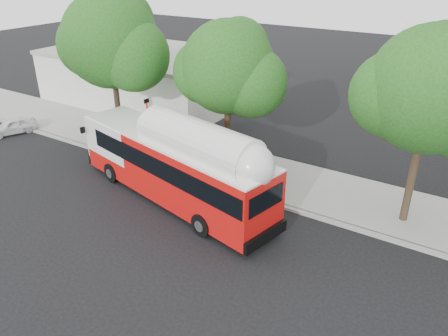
{
  "coord_description": "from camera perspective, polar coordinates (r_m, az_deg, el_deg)",
  "views": [
    {
      "loc": [
        11.12,
        -13.65,
        11.57
      ],
      "look_at": [
        0.66,
        3.0,
        1.84
      ],
      "focal_mm": 35.0,
      "sensor_mm": 36.0,
      "label": 1
    }
  ],
  "objects": [
    {
      "name": "transit_bus",
      "position": [
        22.13,
        -6.54,
        -0.02
      ],
      "size": [
        13.29,
        5.23,
        3.88
      ],
      "rotation": [
        0.0,
        0.0,
        -0.22
      ],
      "color": "red",
      "rests_on": "ground"
    },
    {
      "name": "ground",
      "position": [
        21.06,
        -5.91,
        -7.15
      ],
      "size": [
        120.0,
        120.0,
        0.0
      ],
      "primitive_type": "plane",
      "color": "black",
      "rests_on": "ground"
    },
    {
      "name": "sidewalk",
      "position": [
        25.72,
        2.91,
        -0.25
      ],
      "size": [
        60.0,
        5.0,
        0.15
      ],
      "primitive_type": "cube",
      "color": "gray",
      "rests_on": "ground"
    },
    {
      "name": "parked_car",
      "position": [
        34.43,
        -25.87,
        4.97
      ],
      "size": [
        3.49,
        2.47,
        1.1
      ],
      "primitive_type": "imported",
      "rotation": [
        0.0,
        0.0,
        -0.4
      ],
      "color": "silver",
      "rests_on": "ground"
    },
    {
      "name": "curb_strip",
      "position": [
        23.74,
        -0.19,
        -2.63
      ],
      "size": [
        60.0,
        0.3,
        0.15
      ],
      "primitive_type": "cube",
      "color": "gray",
      "rests_on": "ground"
    },
    {
      "name": "street_tree_mid",
      "position": [
        23.61,
        1.41,
        12.44
      ],
      "size": [
        5.75,
        5.0,
        8.62
      ],
      "color": "#2D2116",
      "rests_on": "ground"
    },
    {
      "name": "signal_pole",
      "position": [
        26.13,
        -9.78,
        4.69
      ],
      "size": [
        0.12,
        0.39,
        4.1
      ],
      "color": "red",
      "rests_on": "ground"
    },
    {
      "name": "low_commercial_bldg",
      "position": [
        38.52,
        -10.02,
        11.79
      ],
      "size": [
        16.2,
        10.2,
        4.25
      ],
      "color": "silver",
      "rests_on": "ground"
    },
    {
      "name": "red_curb_segment",
      "position": [
        25.28,
        -5.95,
        -0.85
      ],
      "size": [
        10.0,
        0.32,
        0.16
      ],
      "primitive_type": "cube",
      "color": "maroon",
      "rests_on": "ground"
    },
    {
      "name": "street_tree_right",
      "position": [
        20.29,
        26.5,
        8.39
      ],
      "size": [
        6.21,
        5.4,
        9.18
      ],
      "color": "#2D2116",
      "rests_on": "ground"
    },
    {
      "name": "street_tree_left",
      "position": [
        27.92,
        -13.79,
        15.37
      ],
      "size": [
        6.67,
        5.8,
        9.74
      ],
      "color": "#2D2116",
      "rests_on": "ground"
    }
  ]
}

